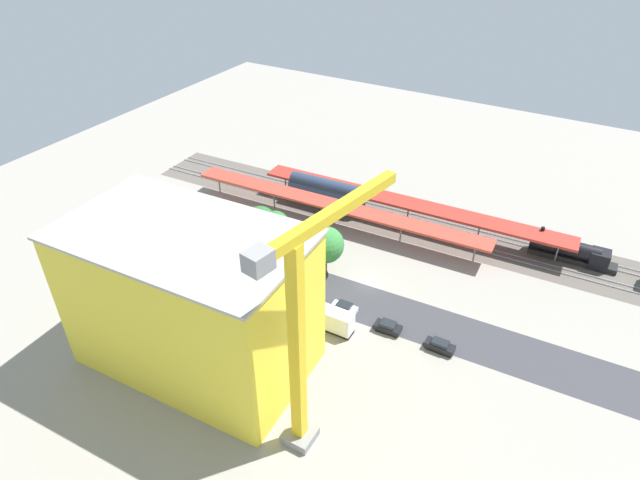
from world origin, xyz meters
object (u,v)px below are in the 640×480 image
traffic_light (321,290)px  freight_coach_far (326,192)px  tower_crane (304,327)px  parked_car_2 (344,308)px  construction_building (192,301)px  parked_car_7 (164,240)px  platform_canopy_far (409,204)px  street_tree_2 (260,223)px  parked_car_1 (388,327)px  box_truck_0 (326,318)px  parked_car_4 (265,279)px  parked_car_5 (231,265)px  parked_car_3 (302,294)px  street_tree_1 (276,224)px  parked_car_0 (440,346)px  street_tree_0 (326,245)px  platform_canopy_near (334,205)px  parked_car_6 (195,255)px  locomotive (573,252)px

traffic_light → freight_coach_far: bearing=-62.0°
tower_crane → parked_car_2: bearing=-74.0°
construction_building → parked_car_7: bearing=-39.6°
platform_canopy_far → parked_car_2: bearing=92.9°
construction_building → street_tree_2: (8.72, -27.46, -5.68)m
parked_car_1 → box_truck_0: 9.43m
freight_coach_far → parked_car_4: (-3.37, 26.79, -2.53)m
parked_car_5 → parked_car_3: bearing=178.5°
street_tree_1 → parked_car_0: bearing=164.9°
street_tree_0 → traffic_light: 10.09m
parked_car_3 → freight_coach_far: bearing=-68.3°
construction_building → street_tree_1: size_ratio=3.84×
parked_car_2 → parked_car_3: bearing=1.3°
street_tree_1 → street_tree_2: size_ratio=1.03×
traffic_light → box_truck_0: bearing=129.6°
platform_canopy_near → parked_car_3: bearing=105.5°
parked_car_6 → box_truck_0: 29.07m
box_truck_0 → platform_canopy_far: bearing=-89.0°
box_truck_0 → street_tree_2: 25.02m
parked_car_1 → street_tree_1: 28.17m
parked_car_0 → parked_car_5: (37.98, -0.55, 0.01)m
parked_car_4 → platform_canopy_far: bearing=-114.7°
parked_car_0 → street_tree_1: (34.21, -9.25, 4.75)m
street_tree_1 → parked_car_5: bearing=66.6°
parked_car_1 → street_tree_1: street_tree_1 is taller
locomotive → street_tree_1: bearing=26.3°
parked_car_1 → parked_car_7: (45.24, -0.53, 0.07)m
parked_car_7 → parked_car_5: bearing=-179.5°
platform_canopy_far → construction_building: bearing=76.2°
locomotive → tower_crane: bearing=67.5°
freight_coach_far → parked_car_2: freight_coach_far is taller
parked_car_6 → box_truck_0: size_ratio=0.46×
parked_car_4 → street_tree_2: bearing=-51.9°
freight_coach_far → parked_car_0: size_ratio=3.80×
parked_car_7 → street_tree_0: (-29.95, -7.60, 4.74)m
street_tree_1 → traffic_light: street_tree_1 is taller
platform_canopy_near → street_tree_0: size_ratio=6.99×
box_truck_0 → street_tree_0: (6.73, -11.94, 3.79)m
construction_building → street_tree_2: construction_building is taller
locomotive → street_tree_0: (36.11, 24.47, 3.71)m
street_tree_1 → street_tree_2: street_tree_1 is taller
locomotive → parked_car_4: 53.97m
parked_car_4 → street_tree_0: size_ratio=0.55×
parked_car_1 → parked_car_4: parked_car_1 is taller
parked_car_6 → street_tree_0: bearing=-159.6°
street_tree_2 → platform_canopy_far: bearing=-135.1°
box_truck_0 → locomotive: bearing=-128.9°
parked_car_2 → street_tree_0: 11.85m
parked_car_6 → street_tree_0: street_tree_0 is taller
parked_car_0 → street_tree_0: 25.16m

